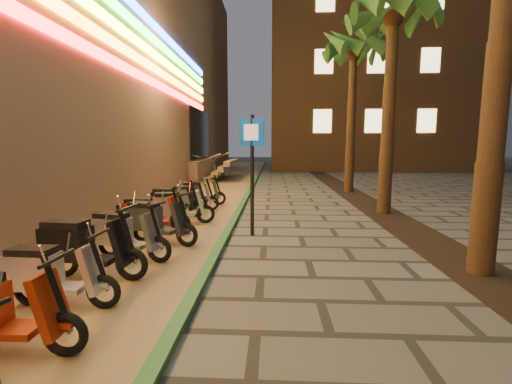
# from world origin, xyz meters

# --- Properties ---
(ground) EXTENTS (120.00, 120.00, 0.00)m
(ground) POSITION_xyz_m (0.00, 0.00, 0.00)
(ground) COLOR #474442
(ground) RESTS_ON ground
(parking_strip) EXTENTS (3.40, 60.00, 0.01)m
(parking_strip) POSITION_xyz_m (-2.60, 10.00, 0.01)
(parking_strip) COLOR #8C7251
(parking_strip) RESTS_ON ground
(green_curb) EXTENTS (0.18, 60.00, 0.10)m
(green_curb) POSITION_xyz_m (-0.90, 10.00, 0.05)
(green_curb) COLOR #25632F
(green_curb) RESTS_ON ground
(planting_strip) EXTENTS (1.20, 40.00, 0.02)m
(planting_strip) POSITION_xyz_m (3.60, 5.00, 0.01)
(planting_strip) COLOR black
(planting_strip) RESTS_ON ground
(apartment_block) EXTENTS (18.00, 16.06, 25.00)m
(apartment_block) POSITION_xyz_m (9.00, 32.00, 12.50)
(apartment_block) COLOR brown
(apartment_block) RESTS_ON ground
(palm_c) EXTENTS (2.97, 3.02, 6.91)m
(palm_c) POSITION_xyz_m (3.60, 7.00, 5.73)
(palm_c) COLOR #472D19
(palm_c) RESTS_ON ground
(palm_d) EXTENTS (2.97, 3.02, 7.16)m
(palm_d) POSITION_xyz_m (3.60, 12.00, 5.94)
(palm_d) COLOR #472D19
(palm_d) RESTS_ON ground
(pedestrian_sign) EXTENTS (0.57, 0.28, 2.77)m
(pedestrian_sign) POSITION_xyz_m (-0.30, 4.20, 1.80)
(pedestrian_sign) COLOR black
(pedestrian_sign) RESTS_ON ground
(scooter_4) EXTENTS (1.46, 0.51, 1.04)m
(scooter_4) POSITION_xyz_m (-2.67, 0.49, 0.45)
(scooter_4) COLOR black
(scooter_4) RESTS_ON ground
(scooter_5) EXTENTS (1.71, 0.61, 1.20)m
(scooter_5) POSITION_xyz_m (-2.80, 1.46, 0.52)
(scooter_5) COLOR black
(scooter_5) RESTS_ON ground
(scooter_6) EXTENTS (1.58, 0.76, 1.11)m
(scooter_6) POSITION_xyz_m (-2.57, 2.40, 0.48)
(scooter_6) COLOR black
(scooter_6) RESTS_ON ground
(scooter_7) EXTENTS (1.63, 0.82, 1.15)m
(scooter_7) POSITION_xyz_m (-2.35, 3.44, 0.50)
(scooter_7) COLOR black
(scooter_7) RESTS_ON ground
(scooter_8) EXTENTS (1.57, 0.55, 1.10)m
(scooter_8) POSITION_xyz_m (-2.77, 4.28, 0.48)
(scooter_8) COLOR black
(scooter_8) RESTS_ON ground
(scooter_9) EXTENTS (1.60, 0.78, 1.13)m
(scooter_9) POSITION_xyz_m (-2.37, 5.22, 0.49)
(scooter_9) COLOR black
(scooter_9) RESTS_ON ground
(scooter_10) EXTENTS (1.54, 0.54, 1.09)m
(scooter_10) POSITION_xyz_m (-2.80, 6.21, 0.47)
(scooter_10) COLOR black
(scooter_10) RESTS_ON ground
(scooter_11) EXTENTS (1.50, 0.67, 1.05)m
(scooter_11) POSITION_xyz_m (-2.50, 7.13, 0.46)
(scooter_11) COLOR black
(scooter_11) RESTS_ON ground
(scooter_12) EXTENTS (1.52, 0.78, 1.08)m
(scooter_12) POSITION_xyz_m (-2.42, 8.09, 0.47)
(scooter_12) COLOR black
(scooter_12) RESTS_ON ground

